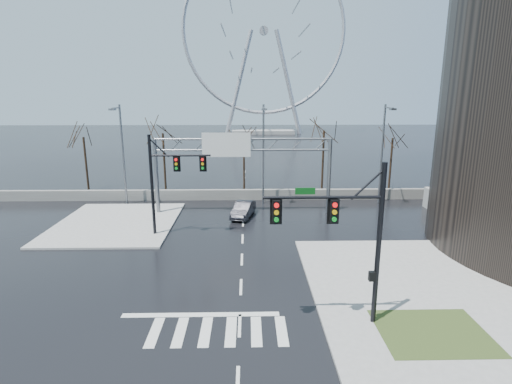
{
  "coord_description": "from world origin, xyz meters",
  "views": [
    {
      "loc": [
        0.43,
        -21.29,
        10.88
      ],
      "look_at": [
        1.03,
        6.96,
        4.0
      ],
      "focal_mm": 28.0,
      "sensor_mm": 36.0,
      "label": 1
    }
  ],
  "objects_px": {
    "ferris_wheel": "(264,38)",
    "signal_mast_far": "(166,176)",
    "signal_mast_near": "(351,230)",
    "sign_gantry": "(239,159)",
    "car": "(243,209)"
  },
  "relations": [
    {
      "from": "ferris_wheel",
      "to": "signal_mast_near",
      "type": "bearing_deg",
      "value": -89.92
    },
    {
      "from": "signal_mast_near",
      "to": "sign_gantry",
      "type": "xyz_separation_m",
      "value": [
        -5.52,
        19.0,
        0.31
      ]
    },
    {
      "from": "signal_mast_near",
      "to": "signal_mast_far",
      "type": "xyz_separation_m",
      "value": [
        -11.01,
        13.0,
        -0.04
      ]
    },
    {
      "from": "signal_mast_near",
      "to": "car",
      "type": "relative_size",
      "value": 1.89
    },
    {
      "from": "sign_gantry",
      "to": "ferris_wheel",
      "type": "xyz_separation_m",
      "value": [
        5.38,
        80.04,
        20.95
      ]
    },
    {
      "from": "signal_mast_far",
      "to": "car",
      "type": "bearing_deg",
      "value": 39.65
    },
    {
      "from": "sign_gantry",
      "to": "ferris_wheel",
      "type": "relative_size",
      "value": 0.32
    },
    {
      "from": "ferris_wheel",
      "to": "car",
      "type": "bearing_deg",
      "value": -93.52
    },
    {
      "from": "car",
      "to": "signal_mast_near",
      "type": "bearing_deg",
      "value": -60.4
    },
    {
      "from": "signal_mast_near",
      "to": "ferris_wheel",
      "type": "distance_m",
      "value": 101.29
    },
    {
      "from": "signal_mast_near",
      "to": "car",
      "type": "xyz_separation_m",
      "value": [
        -5.14,
        17.86,
        -4.18
      ]
    },
    {
      "from": "ferris_wheel",
      "to": "signal_mast_far",
      "type": "bearing_deg",
      "value": -97.2
    },
    {
      "from": "signal_mast_far",
      "to": "ferris_wheel",
      "type": "bearing_deg",
      "value": 82.8
    },
    {
      "from": "sign_gantry",
      "to": "car",
      "type": "height_order",
      "value": "sign_gantry"
    },
    {
      "from": "sign_gantry",
      "to": "car",
      "type": "relative_size",
      "value": 3.87
    }
  ]
}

